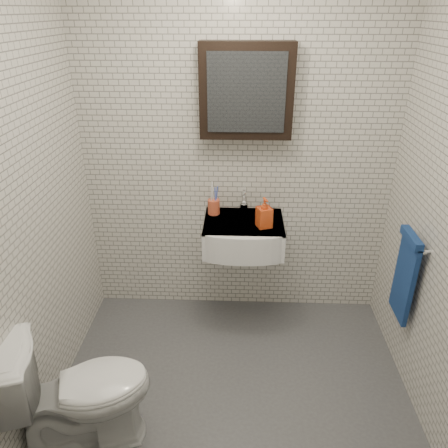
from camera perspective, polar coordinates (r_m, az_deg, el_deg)
ground at (r=2.92m, az=1.16°, el=-21.70°), size 2.20×2.00×0.01m
room_shell at (r=2.08m, az=1.53°, el=6.36°), size 2.22×2.02×2.51m
washbasin at (r=3.04m, az=2.55°, el=-1.54°), size 0.55×0.50×0.20m
faucet at (r=3.14m, az=2.61°, el=2.74°), size 0.06×0.20×0.15m
mirror_cabinet at (r=2.92m, az=2.94°, el=16.93°), size 0.60×0.15×0.60m
towel_rail at (r=2.91m, az=22.64°, el=-5.90°), size 0.09×0.30×0.58m
toothbrush_cup at (r=3.12m, az=-1.35°, el=2.37°), size 0.10×0.10×0.23m
soap_bottle at (r=2.92m, az=5.28°, el=1.48°), size 0.12×0.12×0.21m
toilet at (r=2.57m, az=-18.29°, el=-20.01°), size 0.82×0.63×0.74m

